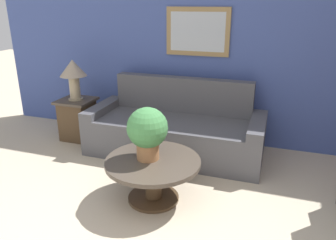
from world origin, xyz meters
name	(u,v)px	position (x,y,z in m)	size (l,w,h in m)	color
wall_back	(225,48)	(-0.01, 3.37, 1.30)	(6.88, 0.09, 2.60)	#42569E
couch_main	(175,131)	(-0.49, 2.79, 0.30)	(2.21, 0.89, 0.93)	#4C4C51
coffee_table	(153,171)	(-0.37, 1.67, 0.32)	(0.92, 0.92, 0.44)	#4C3823
side_table	(78,119)	(-1.95, 2.79, 0.30)	(0.47, 0.47, 0.58)	#4C3823
table_lamp	(73,72)	(-1.95, 2.79, 0.97)	(0.36, 0.36, 0.55)	tan
potted_plant_on_table	(147,130)	(-0.42, 1.69, 0.73)	(0.39, 0.39, 0.51)	#9E6B42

